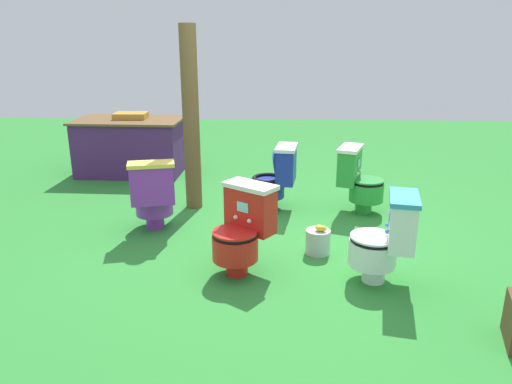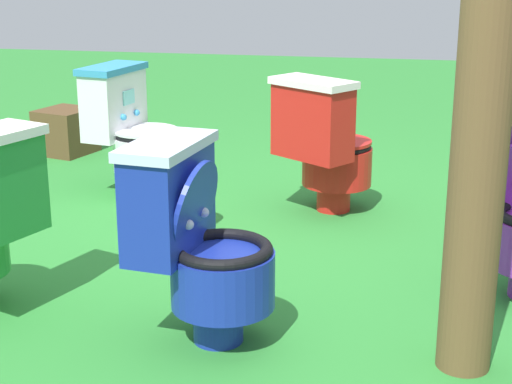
{
  "view_description": "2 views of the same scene",
  "coord_description": "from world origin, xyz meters",
  "px_view_note": "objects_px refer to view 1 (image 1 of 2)",
  "views": [
    {
      "loc": [
        -0.05,
        -4.34,
        1.84
      ],
      "look_at": [
        -0.23,
        0.33,
        0.34
      ],
      "focal_mm": 33.9,
      "sensor_mm": 36.0,
      "label": 1
    },
    {
      "loc": [
        -0.75,
        3.41,
        1.37
      ],
      "look_at": [
        -0.14,
        0.35,
        0.43
      ],
      "focal_mm": 57.65,
      "sensor_mm": 36.0,
      "label": 2
    }
  ],
  "objects_px": {
    "toilet_green": "(359,179)",
    "wooden_post": "(191,120)",
    "toilet_blue": "(276,177)",
    "vendor_table": "(131,146)",
    "toilet_purple": "(153,195)",
    "toilet_white": "(386,239)",
    "lemon_bucket": "(318,241)",
    "toilet_red": "(242,229)"
  },
  "relations": [
    {
      "from": "toilet_purple",
      "to": "toilet_red",
      "type": "bearing_deg",
      "value": -55.6
    },
    {
      "from": "toilet_blue",
      "to": "toilet_green",
      "type": "bearing_deg",
      "value": -86.32
    },
    {
      "from": "toilet_blue",
      "to": "vendor_table",
      "type": "relative_size",
      "value": 0.49
    },
    {
      "from": "wooden_post",
      "to": "toilet_green",
      "type": "bearing_deg",
      "value": -2.82
    },
    {
      "from": "toilet_green",
      "to": "vendor_table",
      "type": "height_order",
      "value": "vendor_table"
    },
    {
      "from": "toilet_purple",
      "to": "lemon_bucket",
      "type": "distance_m",
      "value": 1.67
    },
    {
      "from": "toilet_white",
      "to": "toilet_blue",
      "type": "xyz_separation_m",
      "value": [
        -0.84,
        1.68,
        0.0
      ]
    },
    {
      "from": "vendor_table",
      "to": "lemon_bucket",
      "type": "distance_m",
      "value": 3.55
    },
    {
      "from": "toilet_blue",
      "to": "vendor_table",
      "type": "bearing_deg",
      "value": 62.38
    },
    {
      "from": "toilet_red",
      "to": "vendor_table",
      "type": "distance_m",
      "value": 3.44
    },
    {
      "from": "lemon_bucket",
      "to": "toilet_blue",
      "type": "bearing_deg",
      "value": 107.67
    },
    {
      "from": "toilet_purple",
      "to": "toilet_green",
      "type": "height_order",
      "value": "same"
    },
    {
      "from": "toilet_green",
      "to": "lemon_bucket",
      "type": "bearing_deg",
      "value": -5.72
    },
    {
      "from": "toilet_red",
      "to": "toilet_green",
      "type": "distance_m",
      "value": 1.88
    },
    {
      "from": "toilet_purple",
      "to": "toilet_blue",
      "type": "distance_m",
      "value": 1.39
    },
    {
      "from": "toilet_blue",
      "to": "lemon_bucket",
      "type": "xyz_separation_m",
      "value": [
        0.37,
        -1.17,
        -0.26
      ]
    },
    {
      "from": "toilet_purple",
      "to": "toilet_white",
      "type": "height_order",
      "value": "same"
    },
    {
      "from": "toilet_red",
      "to": "lemon_bucket",
      "type": "bearing_deg",
      "value": -115.59
    },
    {
      "from": "toilet_blue",
      "to": "lemon_bucket",
      "type": "bearing_deg",
      "value": -154.94
    },
    {
      "from": "lemon_bucket",
      "to": "wooden_post",
      "type": "bearing_deg",
      "value": 137.37
    },
    {
      "from": "toilet_purple",
      "to": "lemon_bucket",
      "type": "xyz_separation_m",
      "value": [
        1.58,
        -0.48,
        -0.26
      ]
    },
    {
      "from": "toilet_red",
      "to": "toilet_blue",
      "type": "distance_m",
      "value": 1.56
    },
    {
      "from": "toilet_white",
      "to": "toilet_blue",
      "type": "height_order",
      "value": "same"
    },
    {
      "from": "toilet_blue",
      "to": "vendor_table",
      "type": "xyz_separation_m",
      "value": [
        -2.04,
        1.43,
        0.02
      ]
    },
    {
      "from": "toilet_red",
      "to": "toilet_blue",
      "type": "height_order",
      "value": "same"
    },
    {
      "from": "toilet_blue",
      "to": "lemon_bucket",
      "type": "distance_m",
      "value": 1.25
    },
    {
      "from": "toilet_green",
      "to": "toilet_blue",
      "type": "bearing_deg",
      "value": -74.04
    },
    {
      "from": "toilet_white",
      "to": "vendor_table",
      "type": "height_order",
      "value": "vendor_table"
    },
    {
      "from": "toilet_blue",
      "to": "toilet_green",
      "type": "xyz_separation_m",
      "value": [
        0.9,
        -0.06,
        -0.0
      ]
    },
    {
      "from": "toilet_green",
      "to": "vendor_table",
      "type": "distance_m",
      "value": 3.29
    },
    {
      "from": "toilet_red",
      "to": "lemon_bucket",
      "type": "relative_size",
      "value": 2.63
    },
    {
      "from": "toilet_purple",
      "to": "toilet_white",
      "type": "bearing_deg",
      "value": -39.24
    },
    {
      "from": "toilet_red",
      "to": "lemon_bucket",
      "type": "height_order",
      "value": "toilet_red"
    },
    {
      "from": "vendor_table",
      "to": "wooden_post",
      "type": "relative_size",
      "value": 0.75
    },
    {
      "from": "wooden_post",
      "to": "toilet_blue",
      "type": "bearing_deg",
      "value": -1.96
    },
    {
      "from": "vendor_table",
      "to": "wooden_post",
      "type": "xyz_separation_m",
      "value": [
        1.11,
        -1.4,
        0.6
      ]
    },
    {
      "from": "toilet_red",
      "to": "toilet_green",
      "type": "bearing_deg",
      "value": -93.48
    },
    {
      "from": "toilet_green",
      "to": "wooden_post",
      "type": "relative_size",
      "value": 0.37
    },
    {
      "from": "vendor_table",
      "to": "lemon_bucket",
      "type": "height_order",
      "value": "vendor_table"
    },
    {
      "from": "toilet_white",
      "to": "toilet_green",
      "type": "xyz_separation_m",
      "value": [
        0.06,
        1.62,
        0.0
      ]
    },
    {
      "from": "toilet_white",
      "to": "lemon_bucket",
      "type": "xyz_separation_m",
      "value": [
        -0.47,
        0.52,
        -0.25
      ]
    },
    {
      "from": "toilet_red",
      "to": "wooden_post",
      "type": "height_order",
      "value": "wooden_post"
    }
  ]
}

